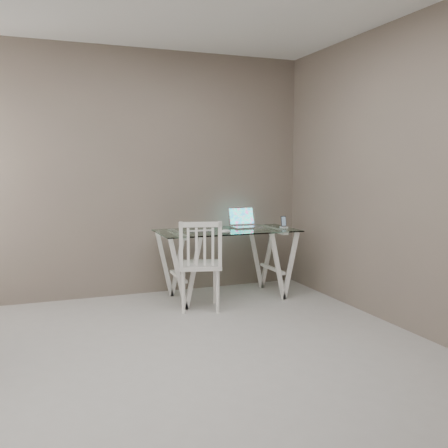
# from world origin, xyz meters

# --- Properties ---
(room) EXTENTS (4.50, 4.52, 2.71)m
(room) POSITION_xyz_m (-0.06, 0.02, 1.72)
(room) COLOR #A9A6A2
(room) RESTS_ON ground
(desk) EXTENTS (1.50, 0.70, 0.75)m
(desk) POSITION_xyz_m (0.92, 1.73, 0.38)
(desk) COLOR silver
(desk) RESTS_ON ground
(chair) EXTENTS (0.51, 0.51, 0.91)m
(chair) POSITION_xyz_m (0.50, 1.37, 0.50)
(chair) COLOR white
(chair) RESTS_ON ground
(laptop) EXTENTS (0.32, 0.29, 0.22)m
(laptop) POSITION_xyz_m (1.21, 1.92, 0.80)
(laptop) COLOR silver
(laptop) RESTS_ON desk
(keyboard) EXTENTS (0.29, 0.12, 0.01)m
(keyboard) POSITION_xyz_m (0.62, 1.73, 0.75)
(keyboard) COLOR silver
(keyboard) RESTS_ON desk
(mouse) EXTENTS (0.12, 0.07, 0.04)m
(mouse) POSITION_xyz_m (0.81, 1.49, 0.77)
(mouse) COLOR white
(mouse) RESTS_ON desk
(phone_dock) EXTENTS (0.07, 0.07, 0.13)m
(phone_dock) POSITION_xyz_m (1.59, 1.69, 0.78)
(phone_dock) COLOR white
(phone_dock) RESTS_ON desk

